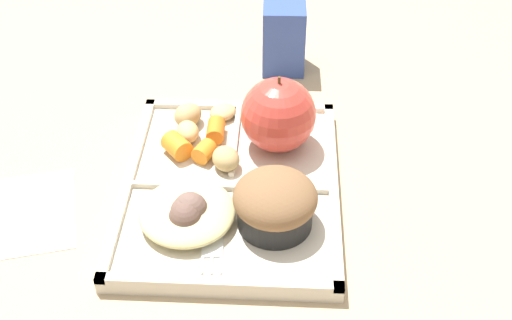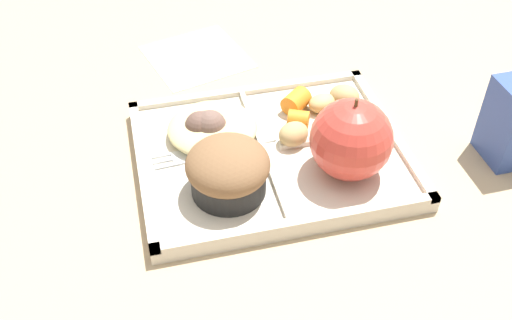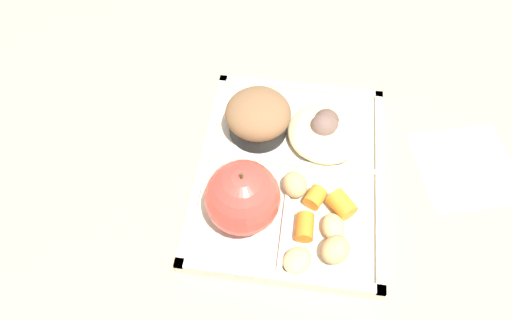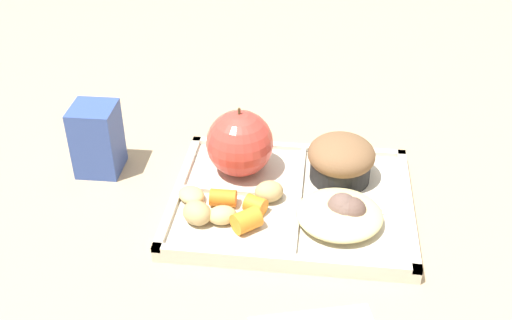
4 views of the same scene
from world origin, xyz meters
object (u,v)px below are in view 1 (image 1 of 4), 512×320
object	(u,v)px
lunch_tray	(231,188)
green_apple	(278,115)
plastic_fork	(213,231)
bran_muffin	(275,203)
milk_carton	(284,38)

from	to	relation	value
lunch_tray	green_apple	bearing A→B (deg)	144.90
lunch_tray	green_apple	distance (m)	0.10
plastic_fork	bran_muffin	bearing A→B (deg)	104.44
milk_carton	plastic_fork	bearing A→B (deg)	-12.21
lunch_tray	plastic_fork	world-z (taller)	lunch_tray
lunch_tray	bran_muffin	distance (m)	0.09
lunch_tray	green_apple	xyz separation A→B (m)	(-0.07, 0.05, 0.05)
bran_muffin	plastic_fork	bearing A→B (deg)	-75.56
plastic_fork	milk_carton	bearing A→B (deg)	169.02
plastic_fork	milk_carton	xyz separation A→B (m)	(-0.34, 0.07, 0.03)
green_apple	bran_muffin	xyz separation A→B (m)	(0.13, 0.00, -0.01)
bran_muffin	milk_carton	size ratio (longest dim) A/B	0.89
lunch_tray	plastic_fork	size ratio (longest dim) A/B	2.10
green_apple	plastic_fork	bearing A→B (deg)	-23.06
green_apple	milk_carton	bearing A→B (deg)	179.01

